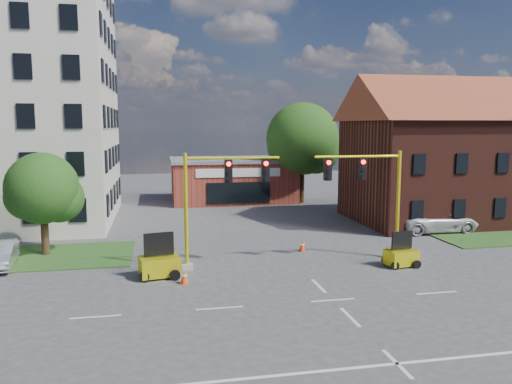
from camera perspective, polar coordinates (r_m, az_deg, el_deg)
ground at (r=22.63m, az=8.79°, el=-12.12°), size 120.00×120.00×0.00m
lane_markings at (r=20.02m, az=11.81°, el=-14.86°), size 60.00×36.00×0.01m
brick_shop at (r=50.81m, az=-2.73°, el=1.46°), size 12.40×8.40×4.30m
townhouse_row at (r=44.07m, az=24.12°, el=4.78°), size 21.00×11.00×11.50m
tree_large at (r=49.20m, az=5.71°, el=5.77°), size 7.42×7.07×9.85m
tree_nw_front at (r=31.46m, az=-22.81°, el=0.11°), size 4.36×4.15×6.07m
signal_mast_west at (r=26.42m, az=-4.46°, el=-0.42°), size 5.30×0.60×6.20m
signal_mast_east at (r=28.75m, az=13.05°, el=0.06°), size 5.30×0.60×6.20m
trailer_west at (r=25.81m, az=-10.99°, el=-8.08°), size 2.13×1.61×2.19m
trailer_east at (r=28.41m, az=16.26°, el=-7.02°), size 1.77×1.32×1.84m
cone_a at (r=24.67m, az=-8.20°, el=-9.59°), size 0.40×0.40×0.70m
cone_b at (r=30.57m, az=5.31°, el=-6.16°), size 0.40×0.40×0.70m
cone_c at (r=30.10m, az=14.75°, el=-6.61°), size 0.40×0.40×0.70m
cone_d at (r=33.54m, az=16.53°, el=-5.21°), size 0.40×0.40×0.70m
pickup_white at (r=38.13m, az=19.83°, el=-3.06°), size 6.05×2.82×1.68m
sedan_silver_front at (r=30.39m, az=-27.24°, el=-6.38°), size 1.97×4.37×1.39m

